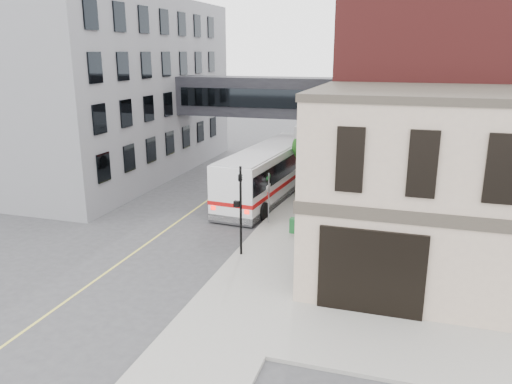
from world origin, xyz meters
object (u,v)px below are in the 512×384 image
Objects in this scene: pedestrian_c at (311,200)px; sandwich_board at (302,246)px; bus at (269,170)px; newspaper_box at (294,225)px; pedestrian_a at (301,194)px; pedestrian_b at (318,189)px.

sandwich_board is at bearing -89.08° from pedestrian_c.
bus is 7.70m from newspaper_box.
bus is 15.68× the size of newspaper_box.
pedestrian_a is at bearing 89.24° from sandwich_board.
newspaper_box is (-0.19, -3.94, -0.34)m from pedestrian_c.
newspaper_box is at bearing -99.21° from pedestrian_c.
pedestrian_a is 1.47m from pedestrian_c.
bus reaches higher than sandwich_board.
bus is 7.08× the size of pedestrian_b.
bus is at bearing -176.31° from pedestrian_b.
sandwich_board is (0.90, -6.93, -0.27)m from pedestrian_c.
pedestrian_c is (3.54, -2.85, -1.06)m from bus.
pedestrian_c reaches higher than newspaper_box.
pedestrian_c reaches higher than sandwich_board.
newspaper_box is at bearing -63.69° from bus.
pedestrian_a is at bearing 102.31° from newspaper_box.
sandwich_board is (0.87, -9.18, -0.45)m from pedestrian_b.
pedestrian_a reaches higher than sandwich_board.
pedestrian_c is at bearing -77.76° from pedestrian_b.
newspaper_box is 0.86× the size of sandwich_board.
newspaper_box is 3.19m from sandwich_board.
pedestrian_b is at bearing 57.25° from pedestrian_a.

